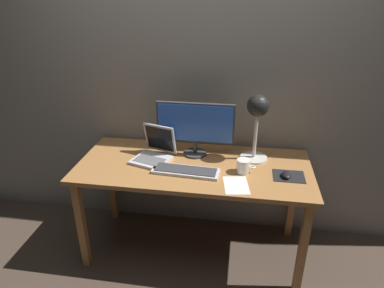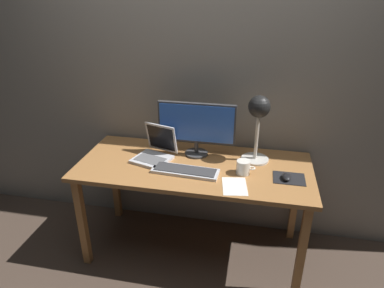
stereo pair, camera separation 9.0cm
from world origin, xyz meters
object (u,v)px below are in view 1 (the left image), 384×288
at_px(keyboard_main, 186,171).
at_px(laptop, 155,150).
at_px(mouse, 286,175).
at_px(coffee_mug, 244,166).
at_px(monitor, 195,125).
at_px(desk_lamp, 257,115).

bearing_deg(keyboard_main, laptop, 145.41).
distance_m(mouse, coffee_mug, 0.28).
distance_m(monitor, laptop, 0.33).
bearing_deg(mouse, monitor, 159.48).
distance_m(laptop, desk_lamp, 0.75).
relative_size(desk_lamp, mouse, 4.91).
relative_size(monitor, laptop, 1.68).
bearing_deg(keyboard_main, desk_lamp, 31.29).
relative_size(keyboard_main, mouse, 4.67).
distance_m(laptop, mouse, 0.91).
relative_size(keyboard_main, coffee_mug, 3.61).
xyz_separation_m(keyboard_main, desk_lamp, (0.44, 0.27, 0.32)).
relative_size(mouse, coffee_mug, 0.77).
bearing_deg(laptop, mouse, -8.35).
relative_size(keyboard_main, laptop, 1.37).
height_order(laptop, coffee_mug, laptop).
xyz_separation_m(keyboard_main, coffee_mug, (0.37, 0.06, 0.03)).
relative_size(laptop, mouse, 3.40).
height_order(monitor, keyboard_main, monitor).
distance_m(keyboard_main, desk_lamp, 0.61).
bearing_deg(mouse, laptop, 171.65).
xyz_separation_m(laptop, desk_lamp, (0.69, 0.10, 0.27)).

